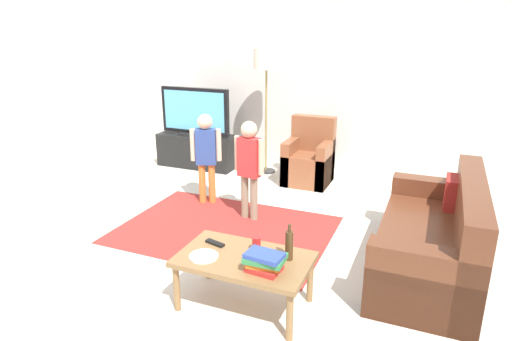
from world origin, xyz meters
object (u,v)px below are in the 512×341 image
object	(u,v)px
soda_can	(256,244)
armchair	(309,161)
couch	(438,242)
coffee_table	(244,263)
bottle	(289,245)
plate	(204,256)
tv_stand	(197,151)
tv_remote	(215,243)
child_center	(249,161)
tv	(195,112)
child_near_tv	(206,151)
book_stack	(265,261)
floor_lamp	(266,66)

from	to	relation	value
soda_can	armchair	bearing A→B (deg)	98.05
couch	coffee_table	bearing A→B (deg)	-140.75
bottle	plate	distance (m)	0.65
bottle	soda_can	xyz separation A→B (m)	(-0.27, 0.02, -0.06)
tv_stand	tv_remote	world-z (taller)	tv_stand
tv_stand	couch	distance (m)	3.98
child_center	coffee_table	xyz separation A→B (m)	(0.62, -1.53, -0.30)
tv	child_near_tv	world-z (taller)	tv
tv_stand	tv	world-z (taller)	tv
tv	plate	size ratio (longest dim) A/B	5.00
coffee_table	tv_stand	bearing A→B (deg)	125.37
child_near_tv	book_stack	world-z (taller)	child_near_tv
armchair	floor_lamp	xyz separation A→B (m)	(-0.72, 0.19, 1.25)
tv_stand	couch	size ratio (longest dim) A/B	0.67
bottle	child_near_tv	bearing A→B (deg)	134.01
tv_remote	coffee_table	bearing A→B (deg)	-3.84
bottle	tv_remote	bearing A→B (deg)	180.00
armchair	plate	world-z (taller)	armchair
coffee_table	armchair	bearing A→B (deg)	96.78
tv	couch	size ratio (longest dim) A/B	0.61
tv_stand	couch	bearing A→B (deg)	-28.83
tv_stand	soda_can	distance (m)	3.64
floor_lamp	child_center	distance (m)	1.91
tv	child_center	xyz separation A→B (m)	(1.52, -1.47, -0.18)
armchair	coffee_table	bearing A→B (deg)	-83.22
tv_remote	soda_can	xyz separation A→B (m)	(0.35, 0.02, 0.05)
tv_stand	bottle	bearing A→B (deg)	-49.85
floor_lamp	child_near_tv	bearing A→B (deg)	-98.57
bottle	soda_can	bearing A→B (deg)	175.76
couch	armchair	bearing A→B (deg)	132.11
tv	soda_can	xyz separation A→B (m)	(2.19, -2.88, -0.37)
floor_lamp	child_center	bearing A→B (deg)	-74.70
armchair	plate	xyz separation A→B (m)	(0.07, -3.10, 0.13)
tv	child_near_tv	distance (m)	1.52
tv_stand	tv	xyz separation A→B (m)	(0.00, -0.02, 0.60)
tv_stand	bottle	distance (m)	3.83
soda_can	book_stack	bearing A→B (deg)	-55.68
soda_can	child_near_tv	bearing A→B (deg)	129.12
bottle	soda_can	size ratio (longest dim) A/B	2.38
tv_remote	soda_can	size ratio (longest dim) A/B	1.42
child_near_tv	tv_remote	xyz separation A→B (m)	(0.99, -1.66, -0.23)
coffee_table	plate	xyz separation A→B (m)	(-0.28, -0.12, 0.06)
coffee_table	bottle	distance (m)	0.37
coffee_table	bottle	size ratio (longest dim) A/B	3.50
floor_lamp	tv_remote	world-z (taller)	floor_lamp
tv	plate	world-z (taller)	tv
coffee_table	book_stack	bearing A→B (deg)	-28.92
tv	soda_can	distance (m)	3.64
child_near_tv	tv_stand	bearing A→B (deg)	124.30
armchair	coffee_table	xyz separation A→B (m)	(0.35, -2.98, 0.07)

